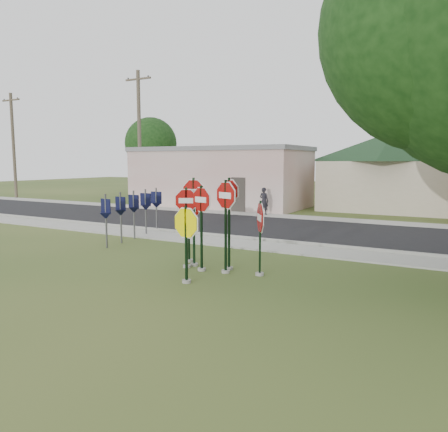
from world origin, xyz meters
The scene contains 20 objects.
ground centered at (0.00, 0.00, 0.00)m, with size 120.00×120.00×0.00m, color #2E4A1C.
sidewalk_near centered at (0.00, 5.50, 0.03)m, with size 60.00×1.60×0.06m, color #97968E.
road centered at (0.00, 10.00, 0.02)m, with size 60.00×7.00×0.04m, color black.
sidewalk_far centered at (0.00, 14.30, 0.03)m, with size 60.00×1.60×0.06m, color #97968E.
curb centered at (0.00, 6.50, 0.07)m, with size 60.00×0.20×0.14m, color #97968E.
stop_sign_center centered at (-0.13, 1.33, 1.60)m, with size 0.97×0.28×2.59m.
stop_sign_yellow centered at (0.20, 0.05, 1.28)m, with size 1.12×0.24×2.16m.
stop_sign_left centered at (-0.73, 1.44, 1.53)m, with size 0.88×0.43×2.51m.
stop_sign_right centered at (0.60, 1.46, 1.75)m, with size 1.02×0.38×2.77m.
stop_sign_back_right centered at (0.49, 1.85, 1.74)m, with size 0.95×0.25×2.81m.
stop_sign_back_left centered at (-0.66, 1.74, 1.75)m, with size 1.04×0.24×2.80m.
stop_sign_far_right centered at (1.57, 1.67, 1.35)m, with size 0.68×0.97×2.23m.
stop_sign_far_left centered at (-1.10, 2.12, 1.27)m, with size 0.60×0.77×2.15m.
route_sign_row centered at (-5.40, 4.50, 1.22)m, with size 1.43×4.63×2.00m.
building_stucco centered at (-9.00, 18.00, 2.15)m, with size 12.20×6.20×4.20m.
building_house centered at (2.00, 22.00, 3.65)m, with size 11.60×11.60×6.20m.
utility_pole_near centered at (-14.00, 15.20, 4.97)m, with size 2.20×0.26×9.50m.
utility_pole_far centered at (-28.00, 15.20, 4.71)m, with size 2.20×0.26×9.00m.
bg_tree_left centered at (-20.00, 24.00, 4.88)m, with size 4.90×4.90×7.35m.
pedestrian centered at (-3.97, 14.40, 0.86)m, with size 0.59×0.38×1.61m, color black.
Camera 1 is at (6.52, -9.24, 3.17)m, focal length 35.00 mm.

